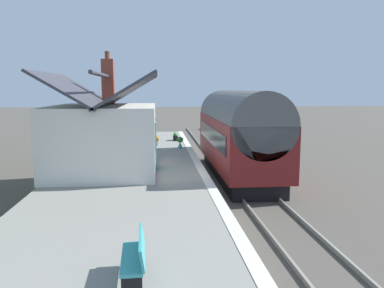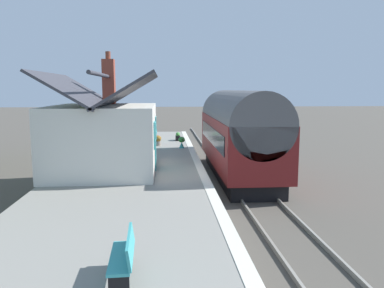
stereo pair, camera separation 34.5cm
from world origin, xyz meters
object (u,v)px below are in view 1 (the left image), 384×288
object	(u,v)px
bench_near_building	(136,257)
bench_by_lamp	(148,141)
planter_under_sign	(175,137)
planter_corner_building	(180,142)
planter_bench_left	(156,140)
bench_platform_end	(152,134)
train	(238,133)
station_building	(105,136)

from	to	relation	value
bench_near_building	bench_by_lamp	size ratio (longest dim) A/B	1.00
planter_under_sign	bench_near_building	bearing A→B (deg)	174.98
planter_corner_building	planter_bench_left	bearing A→B (deg)	52.75
bench_by_lamp	planter_under_sign	size ratio (longest dim) A/B	1.98
bench_by_lamp	planter_corner_building	size ratio (longest dim) A/B	1.92
bench_platform_end	planter_corner_building	size ratio (longest dim) A/B	1.92
train	bench_platform_end	xyz separation A→B (m)	(7.81, 4.39, -0.91)
planter_corner_building	train	bearing A→B (deg)	-148.20
station_building	planter_bench_left	distance (m)	7.63
bench_near_building	station_building	bearing A→B (deg)	10.64
station_building	bench_platform_end	size ratio (longest dim) A/B	4.22
planter_bench_left	planter_under_sign	size ratio (longest dim) A/B	0.98
station_building	bench_by_lamp	world-z (taller)	station_building
station_building	bench_by_lamp	bearing A→B (deg)	-15.72
station_building	planter_bench_left	size ratio (longest dim) A/B	8.47
train	bench_near_building	world-z (taller)	train
train	planter_under_sign	world-z (taller)	train
train	bench_by_lamp	distance (m)	6.33
train	planter_corner_building	xyz separation A→B (m)	(4.27, 2.65, -1.01)
bench_platform_end	planter_under_sign	distance (m)	1.66
train	planter_corner_building	world-z (taller)	train
planter_corner_building	planter_bench_left	size ratio (longest dim) A/B	1.05
planter_under_sign	bench_by_lamp	bearing A→B (deg)	152.23
bench_platform_end	planter_under_sign	size ratio (longest dim) A/B	1.97
station_building	planter_corner_building	size ratio (longest dim) A/B	8.08
station_building	planter_bench_left	bearing A→B (deg)	-16.82
train	planter_bench_left	xyz separation A→B (m)	(5.39, 4.12, -1.05)
bench_near_building	bench_platform_end	bearing A→B (deg)	-0.18
station_building	planter_under_sign	world-z (taller)	station_building
planter_bench_left	station_building	bearing A→B (deg)	163.18
bench_near_building	planter_under_sign	xyz separation A→B (m)	(19.40, -1.71, -0.20)
planter_corner_building	planter_under_sign	bearing A→B (deg)	1.69
train	planter_corner_building	bearing A→B (deg)	31.80
bench_platform_end	planter_bench_left	xyz separation A→B (m)	(-2.42, -0.27, -0.13)
station_building	planter_corner_building	bearing A→B (deg)	-30.94
bench_near_building	planter_bench_left	distance (m)	17.04
bench_near_building	planter_under_sign	size ratio (longest dim) A/B	1.98
bench_platform_end	bench_by_lamp	xyz separation A→B (m)	(-3.54, 0.19, 0.00)
planter_bench_left	bench_by_lamp	bearing A→B (deg)	157.42
bench_platform_end	planter_under_sign	world-z (taller)	bench_platform_end
planter_bench_left	planter_under_sign	world-z (taller)	planter_bench_left
bench_by_lamp	train	bearing A→B (deg)	-132.95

